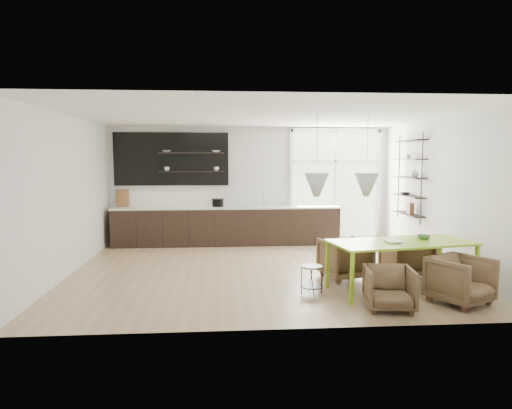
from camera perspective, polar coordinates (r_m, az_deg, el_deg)
name	(u,v)px	position (r m, az deg, el deg)	size (l,w,h in m)	color
room	(284,190)	(9.66, 3.47, 1.88)	(7.02, 6.01, 2.91)	tan
kitchen_run	(223,220)	(11.24, -4.12, -2.01)	(5.54, 0.69, 2.75)	black
right_shelving	(410,180)	(10.47, 18.68, 2.93)	(0.26, 1.22, 1.90)	black
dining_table	(401,245)	(7.61, 17.66, -4.82)	(2.35, 1.36, 0.81)	#8ABD1D
armchair_back_left	(345,258)	(8.26, 11.05, -6.64)	(0.76, 0.78, 0.71)	brown
armchair_back_right	(406,257)	(8.68, 18.28, -6.23)	(0.76, 0.78, 0.71)	brown
armchair_front_left	(389,288)	(6.77, 16.30, -10.01)	(0.65, 0.67, 0.61)	brown
armchair_front_right	(460,280)	(7.37, 24.19, -8.62)	(0.74, 0.77, 0.70)	brown
wire_stool	(312,276)	(7.25, 6.98, -8.85)	(0.36, 0.36, 0.45)	black
table_book	(386,241)	(7.48, 15.92, -4.42)	(0.23, 0.31, 0.03)	white
table_bowl	(423,237)	(7.93, 20.20, -3.84)	(0.21, 0.21, 0.06)	#477144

